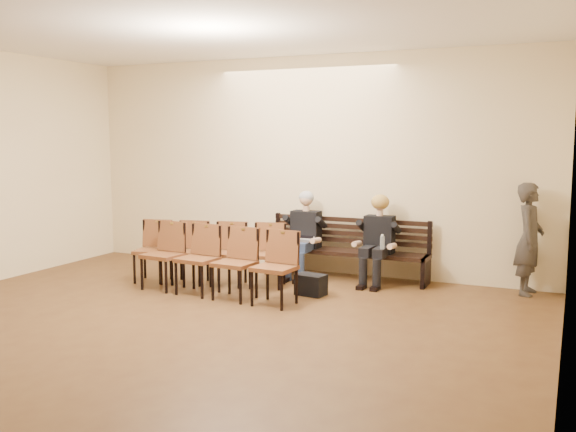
% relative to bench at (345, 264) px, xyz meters
% --- Properties ---
extents(ground, '(10.00, 10.00, 0.00)m').
position_rel_bench_xyz_m(ground, '(-0.83, -4.65, -0.23)').
color(ground, brown).
rests_on(ground, ground).
extents(room_walls, '(8.02, 10.01, 3.51)m').
position_rel_bench_xyz_m(room_walls, '(-0.83, -3.86, 2.31)').
color(room_walls, beige).
rests_on(room_walls, ground).
extents(bench, '(2.60, 0.90, 0.45)m').
position_rel_bench_xyz_m(bench, '(0.00, 0.00, 0.00)').
color(bench, black).
rests_on(bench, ground).
extents(seated_man, '(0.56, 0.77, 1.34)m').
position_rel_bench_xyz_m(seated_man, '(-0.66, -0.12, 0.44)').
color(seated_man, black).
rests_on(seated_man, ground).
extents(seated_woman, '(0.54, 0.75, 1.26)m').
position_rel_bench_xyz_m(seated_woman, '(0.55, -0.12, 0.40)').
color(seated_woman, black).
rests_on(seated_woman, ground).
extents(laptop, '(0.36, 0.29, 0.26)m').
position_rel_bench_xyz_m(laptop, '(-0.64, -0.28, 0.35)').
color(laptop, '#B7B7BB').
rests_on(laptop, bench).
extents(water_bottle, '(0.08, 0.08, 0.22)m').
position_rel_bench_xyz_m(water_bottle, '(0.71, -0.42, 0.34)').
color(water_bottle, silver).
rests_on(water_bottle, bench).
extents(bag, '(0.43, 0.33, 0.29)m').
position_rel_bench_xyz_m(bag, '(-0.09, -1.20, -0.08)').
color(bag, black).
rests_on(bag, ground).
extents(passerby, '(0.48, 0.69, 1.81)m').
position_rel_bench_xyz_m(passerby, '(2.67, 0.10, 0.68)').
color(passerby, '#35302B').
rests_on(passerby, ground).
extents(chair_row_front, '(2.35, 1.02, 0.94)m').
position_rel_bench_xyz_m(chair_row_front, '(-1.75, -1.20, 0.25)').
color(chair_row_front, brown).
rests_on(chair_row_front, ground).
extents(chair_row_back, '(2.43, 0.72, 0.98)m').
position_rel_bench_xyz_m(chair_row_back, '(-1.27, -1.81, 0.27)').
color(chair_row_back, brown).
rests_on(chair_row_back, ground).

